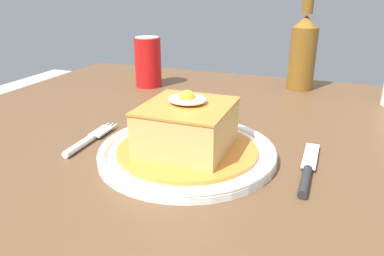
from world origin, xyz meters
name	(u,v)px	position (x,y,z in m)	size (l,w,h in m)	color
dining_table	(226,187)	(0.00, 0.00, 0.62)	(1.14, 0.91, 0.73)	brown
main_plate	(187,152)	(-0.03, -0.12, 0.74)	(0.27, 0.27, 0.02)	white
sandwich_meal	(187,130)	(-0.03, -0.12, 0.77)	(0.21, 0.21, 0.09)	orange
fork	(87,141)	(-0.20, -0.13, 0.74)	(0.02, 0.14, 0.01)	silver
knife	(307,173)	(0.14, -0.12, 0.74)	(0.02, 0.17, 0.01)	#262628
soda_can	(148,62)	(-0.28, 0.24, 0.79)	(0.07, 0.07, 0.12)	red
beer_bottle_amber	(303,49)	(0.09, 0.35, 0.83)	(0.06, 0.06, 0.27)	brown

